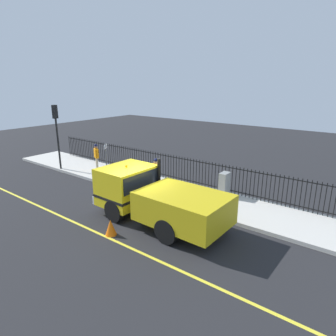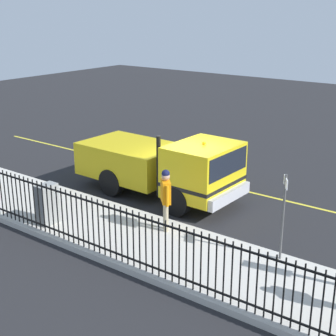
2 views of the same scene
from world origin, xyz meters
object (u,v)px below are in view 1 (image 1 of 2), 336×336
(worker_standing, at_px, (156,172))
(pedestrian_distant, at_px, (96,154))
(work_truck, at_px, (151,195))
(utility_cabinet, at_px, (224,184))
(traffic_cone, at_px, (111,227))
(traffic_light_near, at_px, (56,124))
(street_sign, at_px, (106,158))

(worker_standing, bearing_deg, pedestrian_distant, -142.95)
(work_truck, xyz_separation_m, utility_cabinet, (4.12, -1.33, -0.42))
(work_truck, distance_m, traffic_cone, 2.15)
(worker_standing, distance_m, traffic_light_near, 8.08)
(work_truck, height_order, worker_standing, work_truck)
(worker_standing, height_order, street_sign, street_sign)
(work_truck, height_order, utility_cabinet, work_truck)
(work_truck, bearing_deg, utility_cabinet, -16.69)
(worker_standing, xyz_separation_m, street_sign, (-0.39, 3.36, 0.30))
(utility_cabinet, xyz_separation_m, street_sign, (-2.08, 6.43, 0.81))
(work_truck, xyz_separation_m, pedestrian_distant, (3.22, 7.45, 0.03))
(utility_cabinet, bearing_deg, worker_standing, 118.89)
(worker_standing, relative_size, utility_cabinet, 1.51)
(traffic_cone, relative_size, street_sign, 0.28)
(utility_cabinet, bearing_deg, street_sign, 107.97)
(work_truck, xyz_separation_m, traffic_cone, (-1.91, 0.46, -0.87))
(pedestrian_distant, height_order, street_sign, street_sign)
(worker_standing, height_order, traffic_cone, worker_standing)
(work_truck, relative_size, traffic_light_near, 1.43)
(pedestrian_distant, bearing_deg, worker_standing, -160.19)
(work_truck, relative_size, street_sign, 2.64)
(worker_standing, relative_size, traffic_light_near, 0.44)
(work_truck, relative_size, worker_standing, 3.28)
(utility_cabinet, xyz_separation_m, traffic_cone, (-6.03, 1.79, -0.45))
(pedestrian_distant, height_order, traffic_cone, pedestrian_distant)
(worker_standing, height_order, traffic_light_near, traffic_light_near)
(work_truck, xyz_separation_m, street_sign, (2.04, 5.10, 0.39))
(pedestrian_distant, xyz_separation_m, utility_cabinet, (0.90, -8.77, -0.45))
(work_truck, distance_m, utility_cabinet, 4.35)
(traffic_light_near, relative_size, street_sign, 1.84)
(work_truck, bearing_deg, worker_standing, 36.90)
(pedestrian_distant, xyz_separation_m, traffic_cone, (-5.13, -6.99, -0.90))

